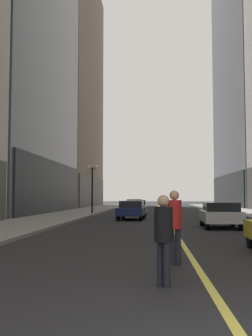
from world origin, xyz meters
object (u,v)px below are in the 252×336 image
at_px(pedestrian_in_black_coat, 164,233).
at_px(car_navy, 132,209).
at_px(car_silver, 221,214).
at_px(pedestrian_in_red_jacket, 174,221).
at_px(car_grey, 135,205).
at_px(car_white, 136,207).
at_px(street_lamp_left_far, 92,178).

bearing_deg(pedestrian_in_black_coat, car_navy, 94.52).
height_order(car_silver, pedestrian_in_red_jacket, pedestrian_in_red_jacket).
bearing_deg(car_navy, pedestrian_in_black_coat, -85.48).
height_order(car_grey, pedestrian_in_black_coat, pedestrian_in_black_coat).
xyz_separation_m(car_navy, car_white, (0.06, 6.90, 0.00)).
distance_m(car_navy, car_grey, 16.30).
height_order(pedestrian_in_red_jacket, street_lamp_left_far, street_lamp_left_far).
distance_m(car_silver, pedestrian_in_red_jacket, 12.01).
bearing_deg(car_silver, pedestrian_in_red_jacket, -104.45).
xyz_separation_m(car_white, street_lamp_left_far, (-3.97, 0.31, 2.54)).
height_order(car_silver, street_lamp_left_far, street_lamp_left_far).
height_order(car_white, street_lamp_left_far, street_lamp_left_far).
xyz_separation_m(car_white, pedestrian_in_red_jacket, (1.94, -25.79, 0.32)).
height_order(pedestrian_in_black_coat, street_lamp_left_far, street_lamp_left_far).
bearing_deg(car_white, pedestrian_in_red_jacket, -85.71).
relative_size(car_white, pedestrian_in_red_jacket, 2.56).
bearing_deg(street_lamp_left_far, car_white, -4.51).
xyz_separation_m(car_silver, pedestrian_in_red_jacket, (-3.00, -11.62, 0.32)).
xyz_separation_m(car_silver, street_lamp_left_far, (-8.90, 14.47, 2.54)).
relative_size(car_silver, car_navy, 1.00).
bearing_deg(street_lamp_left_far, pedestrian_in_black_coat, -78.90).
height_order(car_grey, pedestrian_in_red_jacket, pedestrian_in_red_jacket).
xyz_separation_m(pedestrian_in_red_jacket, street_lamp_left_far, (-5.90, 26.10, 2.22)).
bearing_deg(pedestrian_in_red_jacket, car_white, 94.29).
height_order(car_navy, pedestrian_in_black_coat, pedestrian_in_black_coat).
bearing_deg(car_grey, car_navy, -88.17).
distance_m(pedestrian_in_black_coat, street_lamp_left_far, 29.07).
bearing_deg(car_grey, pedestrian_in_red_jacket, -85.90).
relative_size(car_navy, car_white, 0.90).
xyz_separation_m(car_white, pedestrian_in_black_coat, (1.61, -28.12, 0.24)).
relative_size(car_silver, car_white, 0.90).
bearing_deg(car_white, pedestrian_in_black_coat, -86.72).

